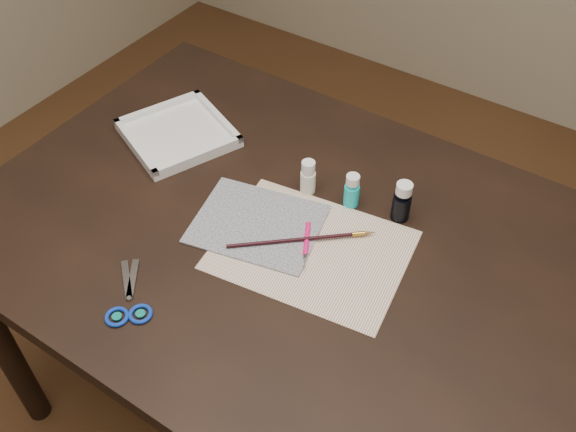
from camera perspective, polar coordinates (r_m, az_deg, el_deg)
The scene contains 11 objects.
ground at distance 1.92m, azimuth 0.00°, elevation -17.08°, with size 3.50×3.50×0.02m, color #422614.
table at distance 1.59m, azimuth 0.00°, elevation -10.75°, with size 1.30×0.90×0.75m, color black.
paper at distance 1.26m, azimuth 2.11°, elevation -3.01°, with size 0.37×0.28×0.00m, color white.
canvas at distance 1.31m, azimuth -2.74°, elevation -0.69°, with size 0.25×0.20×0.00m, color black.
paint_bottle_white at distance 1.35m, azimuth 1.79°, elevation 3.51°, with size 0.03×0.03×0.08m, color silver.
paint_bottle_cyan at distance 1.33m, azimuth 5.70°, elevation 2.29°, with size 0.03×0.03×0.08m, color #14BFCC.
paint_bottle_navy at distance 1.31m, azimuth 10.10°, elevation 1.30°, with size 0.04×0.04×0.09m, color black.
paintbrush at distance 1.27m, azimuth 1.28°, elevation -2.06°, with size 0.30×0.01×0.01m, color black, non-canonical shape.
craft_knife at distance 1.26m, azimuth 1.62°, elevation -2.74°, with size 0.13×0.01×0.01m, color #FA0F71, non-canonical shape.
scissors at distance 1.23m, azimuth -14.23°, elevation -6.59°, with size 0.17×0.09×0.01m, color silver, non-canonical shape.
palette_tray at distance 1.53m, azimuth -9.76°, elevation 7.30°, with size 0.22×0.22×0.03m, color white.
Camera 1 is at (0.48, -0.73, 1.70)m, focal length 40.00 mm.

